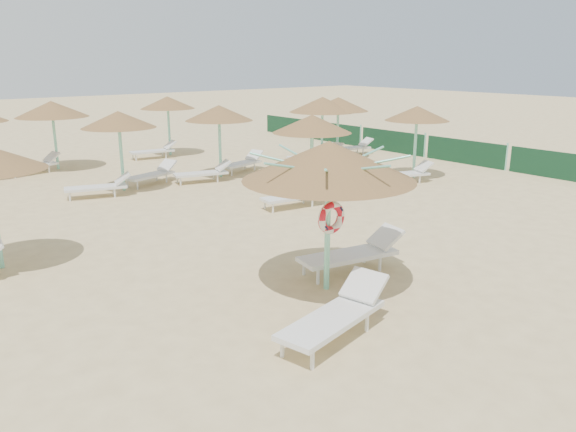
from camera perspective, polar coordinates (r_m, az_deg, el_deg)
ground at (r=10.94m, az=1.69°, el=-7.48°), size 120.00×120.00×0.00m
main_palapa at (r=10.29m, az=4.17°, el=5.55°), size 3.21×3.21×2.88m
lounger_main_a at (r=9.09m, az=5.03°, el=-9.87°), size 2.37×1.16×0.83m
lounger_main_b at (r=11.82m, az=6.76°, el=-3.73°), size 2.37×1.10×0.83m
palapa_field at (r=20.92m, az=-14.25°, el=9.75°), size 20.53×13.41×2.72m
windbreak_fence at (r=27.32m, az=10.62°, el=7.45°), size 0.08×19.84×1.10m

